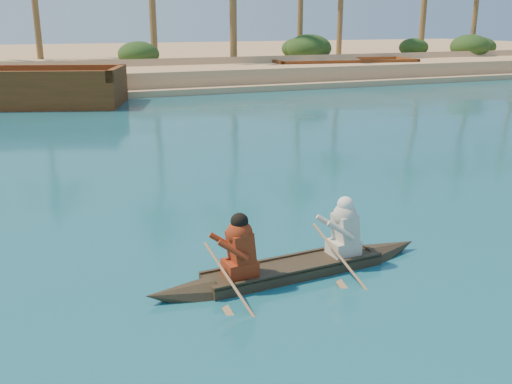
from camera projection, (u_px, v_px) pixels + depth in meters
name	position (u px, v px, depth m)	size (l,w,h in m)	color
canoe	(294.00, 259.00, 9.60)	(5.19, 0.96, 1.42)	#322A1B
barge_right	(343.00, 71.00, 42.36)	(11.08, 5.08, 1.78)	brown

